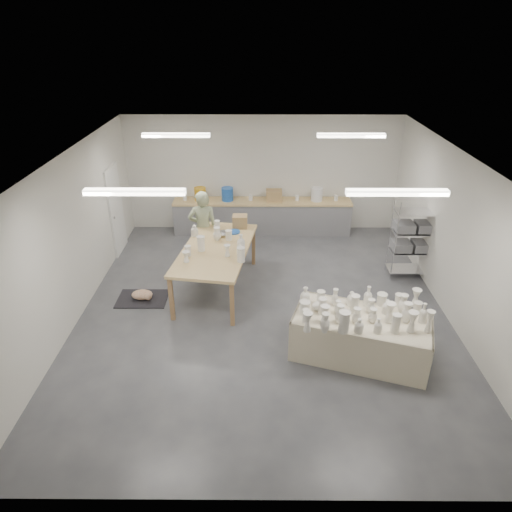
{
  "coord_description": "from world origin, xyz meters",
  "views": [
    {
      "loc": [
        -0.1,
        -7.46,
        5.02
      ],
      "look_at": [
        -0.14,
        0.25,
        1.05
      ],
      "focal_mm": 32.0,
      "sensor_mm": 36.0,
      "label": 1
    }
  ],
  "objects_px": {
    "potter": "(203,229)",
    "red_stool": "(206,247)",
    "drying_table": "(360,334)",
    "work_table": "(219,246)"
  },
  "relations": [
    {
      "from": "potter",
      "to": "red_stool",
      "type": "bearing_deg",
      "value": -95.04
    },
    {
      "from": "work_table",
      "to": "potter",
      "type": "relative_size",
      "value": 1.54
    },
    {
      "from": "drying_table",
      "to": "work_table",
      "type": "xyz_separation_m",
      "value": [
        -2.5,
        2.23,
        0.51
      ]
    },
    {
      "from": "work_table",
      "to": "red_stool",
      "type": "bearing_deg",
      "value": 117.05
    },
    {
      "from": "work_table",
      "to": "red_stool",
      "type": "xyz_separation_m",
      "value": [
        -0.43,
        1.28,
        -0.64
      ]
    },
    {
      "from": "red_stool",
      "to": "drying_table",
      "type": "bearing_deg",
      "value": -50.21
    },
    {
      "from": "potter",
      "to": "red_stool",
      "type": "height_order",
      "value": "potter"
    },
    {
      "from": "red_stool",
      "to": "potter",
      "type": "bearing_deg",
      "value": -90.0
    },
    {
      "from": "work_table",
      "to": "potter",
      "type": "xyz_separation_m",
      "value": [
        -0.43,
        1.01,
        -0.06
      ]
    },
    {
      "from": "drying_table",
      "to": "potter",
      "type": "relative_size",
      "value": 1.34
    }
  ]
}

